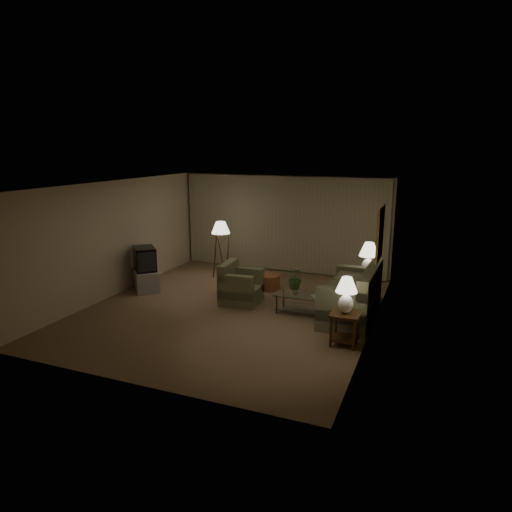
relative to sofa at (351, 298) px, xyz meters
The scene contains 16 objects.
ground 2.57m from the sofa, behind, with size 7.00×7.00×0.00m, color brown.
room_shell 3.01m from the sofa, 156.33° to the left, with size 6.04×7.02×2.72m.
sofa is the anchor object (origin of this frame).
armchair 2.47m from the sofa, behind, with size 0.94×0.90×0.73m.
side_table_near 1.36m from the sofa, 83.66° to the right, with size 0.50×0.50×0.60m.
side_table_far 1.26m from the sofa, 83.16° to the left, with size 0.49×0.41×0.60m.
table_lamp_near 1.47m from the sofa, 83.66° to the right, with size 0.38×0.38×0.66m.
table_lamp_far 1.40m from the sofa, 83.16° to the left, with size 0.44×0.44×0.76m.
coffee_table 1.01m from the sofa, behind, with size 1.13×0.62×0.41m.
tv_cabinet 5.05m from the sofa, behind, with size 0.97×0.98×0.50m, color #979799.
crt_tv 5.06m from the sofa, behind, with size 0.81×0.81×0.57m, color black.
floor_lamp 4.20m from the sofa, 155.47° to the left, with size 0.49×0.49×1.52m.
ottoman 2.56m from the sofa, 151.63° to the left, with size 0.55×0.55×0.37m, color #A26436.
vase 1.15m from the sofa, behind, with size 0.16×0.16×0.16m, color white.
flowers 1.22m from the sofa, behind, with size 0.44×0.39×0.49m, color #4C7935.
book 0.77m from the sofa, 165.03° to the right, with size 0.17×0.23×0.02m, color olive.
Camera 1 is at (4.01, -8.56, 3.47)m, focal length 32.00 mm.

